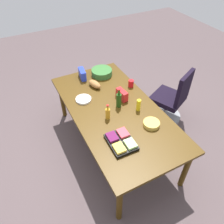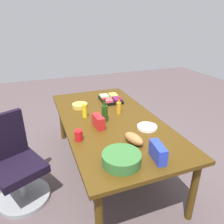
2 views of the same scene
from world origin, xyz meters
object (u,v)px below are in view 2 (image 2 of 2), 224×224
(bread_loaf, at_px, (134,139))
(red_solo_cup, at_px, (79,135))
(dressing_bottle, at_px, (119,107))
(chip_bag_blue, at_px, (158,152))
(mustard_bottle, at_px, (85,111))
(conference_table, at_px, (110,124))
(chip_bowl, at_px, (80,106))
(chip_bag_red, at_px, (98,122))
(fruit_platter, at_px, (111,99))
(paper_plate_stack, at_px, (147,127))
(wine_bottle, at_px, (105,113))
(salad_bowl, at_px, (121,159))
(office_chair, at_px, (17,170))

(bread_loaf, distance_m, red_solo_cup, 0.55)
(dressing_bottle, distance_m, chip_bag_blue, 1.02)
(chip_bag_blue, distance_m, mustard_bottle, 1.13)
(conference_table, xyz_separation_m, chip_bowl, (-0.48, -0.27, 0.09))
(dressing_bottle, height_order, chip_bag_red, dressing_bottle)
(fruit_platter, distance_m, red_solo_cup, 1.14)
(paper_plate_stack, xyz_separation_m, chip_bag_red, (-0.22, -0.50, 0.06))
(chip_bag_blue, relative_size, mustard_bottle, 1.30)
(chip_bowl, distance_m, chip_bag_blue, 1.43)
(conference_table, bearing_deg, fruit_platter, 159.33)
(conference_table, xyz_separation_m, red_solo_cup, (0.35, -0.47, 0.12))
(mustard_bottle, bearing_deg, wine_bottle, 45.35)
(fruit_platter, height_order, mustard_bottle, mustard_bottle)
(dressing_bottle, distance_m, paper_plate_stack, 0.51)
(wine_bottle, bearing_deg, dressing_bottle, 121.21)
(fruit_platter, bearing_deg, bread_loaf, -9.12)
(wine_bottle, distance_m, bread_loaf, 0.57)
(salad_bowl, bearing_deg, chip_bag_blue, 79.36)
(dressing_bottle, bearing_deg, paper_plate_stack, 16.35)
(dressing_bottle, bearing_deg, mustard_bottle, -96.06)
(conference_table, bearing_deg, mustard_bottle, -119.90)
(chip_bag_blue, distance_m, salad_bowl, 0.32)
(fruit_platter, bearing_deg, office_chair, -63.27)
(wine_bottle, relative_size, fruit_platter, 0.78)
(conference_table, xyz_separation_m, wine_bottle, (0.03, -0.08, 0.18))
(salad_bowl, bearing_deg, chip_bag_red, 179.02)
(wine_bottle, distance_m, red_solo_cup, 0.50)
(office_chair, bearing_deg, dressing_bottle, 99.76)
(office_chair, relative_size, paper_plate_stack, 4.43)
(bread_loaf, relative_size, mustard_bottle, 1.42)
(chip_bag_red, bearing_deg, paper_plate_stack, 66.53)
(dressing_bottle, distance_m, chip_bag_red, 0.45)
(chip_bag_red, xyz_separation_m, wine_bottle, (-0.12, 0.12, 0.04))
(chip_bowl, relative_size, red_solo_cup, 1.88)
(conference_table, relative_size, salad_bowl, 6.65)
(chip_bowl, bearing_deg, salad_bowl, 2.38)
(mustard_bottle, bearing_deg, chip_bag_red, 13.59)
(paper_plate_stack, bearing_deg, mustard_bottle, -132.72)
(office_chair, distance_m, fruit_platter, 1.54)
(wine_bottle, height_order, salad_bowl, wine_bottle)
(office_chair, bearing_deg, salad_bowl, 50.75)
(fruit_platter, distance_m, chip_bag_blue, 1.47)
(conference_table, height_order, wine_bottle, wine_bottle)
(chip_bag_blue, bearing_deg, dressing_bottle, 176.87)
(red_solo_cup, bearing_deg, chip_bag_red, 126.21)
(conference_table, bearing_deg, chip_bowl, -150.99)
(bread_loaf, bearing_deg, mustard_bottle, -158.18)
(bread_loaf, height_order, chip_bag_blue, chip_bag_blue)
(chip_bag_red, height_order, wine_bottle, wine_bottle)
(wine_bottle, relative_size, chip_bag_blue, 1.31)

